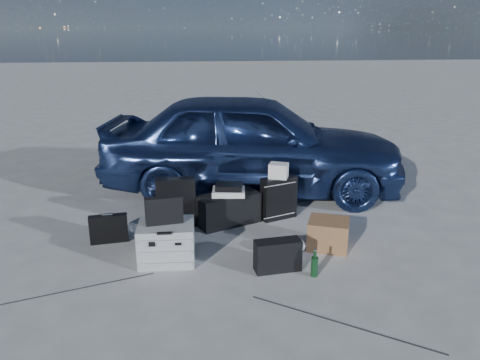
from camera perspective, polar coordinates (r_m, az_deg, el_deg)
name	(u,v)px	position (r m, az deg, el deg)	size (l,w,h in m)	color
ground	(220,259)	(4.87, -2.43, -9.60)	(60.00, 60.00, 0.00)	beige
car	(252,143)	(6.65, 1.50, 4.59)	(1.69, 4.19, 1.43)	navy
pelican_case	(167,242)	(4.82, -8.94, -7.49)	(0.55, 0.45, 0.40)	#AAADAF
laptop_bag	(164,210)	(4.69, -9.26, -3.68)	(0.37, 0.09, 0.28)	black
briefcase	(109,229)	(5.36, -15.71, -5.74)	(0.41, 0.09, 0.32)	black
suitcase_left	(176,202)	(5.58, -7.83, -2.71)	(0.46, 0.16, 0.59)	black
suitcase_right	(279,198)	(5.78, 4.73, -2.18)	(0.44, 0.16, 0.53)	black
white_carton	(279,171)	(5.66, 4.72, 1.14)	(0.22, 0.18, 0.18)	silver
duffel_bag	(228,209)	(5.63, -1.43, -3.56)	(0.75, 0.32, 0.37)	black
flat_box_white	(229,192)	(5.55, -1.39, -1.46)	(0.38, 0.29, 0.07)	silver
flat_box_black	(229,187)	(5.52, -1.36, -0.82)	(0.31, 0.22, 0.07)	black
cardboard_box	(328,234)	(5.13, 10.70, -6.46)	(0.42, 0.37, 0.32)	olive
plastic_bag	(291,246)	(4.97, 6.20, -7.99)	(0.31, 0.27, 0.17)	white
messenger_bag	(278,255)	(4.61, 4.61, -9.15)	(0.45, 0.17, 0.31)	black
green_bottle	(315,263)	(4.56, 9.08, -10.01)	(0.07, 0.07, 0.27)	black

